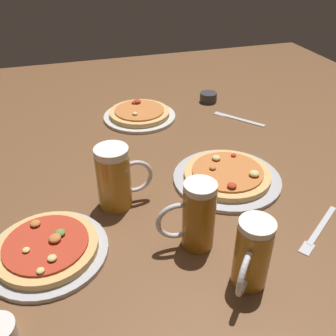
% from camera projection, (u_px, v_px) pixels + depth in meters
% --- Properties ---
extents(ground_plane, '(2.40, 2.40, 0.03)m').
position_uv_depth(ground_plane, '(168.00, 177.00, 1.15)').
color(ground_plane, brown).
extents(pizza_plate_near, '(0.28, 0.28, 0.05)m').
position_uv_depth(pizza_plate_near, '(47.00, 249.00, 0.86)').
color(pizza_plate_near, '#B2B2B7').
rests_on(pizza_plate_near, ground_plane).
extents(pizza_plate_far, '(0.28, 0.28, 0.05)m').
position_uv_depth(pizza_plate_far, '(140.00, 114.00, 1.46)').
color(pizza_plate_far, silver).
rests_on(pizza_plate_far, ground_plane).
extents(pizza_plate_side, '(0.32, 0.32, 0.05)m').
position_uv_depth(pizza_plate_side, '(227.00, 176.00, 1.10)').
color(pizza_plate_side, '#B2B2B7').
rests_on(pizza_plate_side, ground_plane).
extents(beer_mug_dark, '(0.15, 0.09, 0.18)m').
position_uv_depth(beer_mug_dark, '(115.00, 178.00, 0.97)').
color(beer_mug_dark, '#B27A23').
rests_on(beer_mug_dark, ground_plane).
extents(beer_mug_amber, '(0.14, 0.08, 0.18)m').
position_uv_depth(beer_mug_amber, '(197.00, 216.00, 0.85)').
color(beer_mug_amber, '#9E6619').
rests_on(beer_mug_amber, ground_plane).
extents(beer_mug_pale, '(0.11, 0.11, 0.16)m').
position_uv_depth(beer_mug_pale, '(252.00, 255.00, 0.75)').
color(beer_mug_pale, '#B27A23').
rests_on(beer_mug_pale, ground_plane).
extents(ramekin_butter, '(0.07, 0.07, 0.04)m').
position_uv_depth(ramekin_butter, '(208.00, 97.00, 1.59)').
color(ramekin_butter, '#333338').
rests_on(ramekin_butter, ground_plane).
extents(fork_left, '(0.19, 0.14, 0.01)m').
position_uv_depth(fork_left, '(319.00, 230.00, 0.93)').
color(fork_left, silver).
rests_on(fork_left, ground_plane).
extents(knife_right, '(0.15, 0.18, 0.01)m').
position_uv_depth(knife_right, '(239.00, 119.00, 1.46)').
color(knife_right, silver).
rests_on(knife_right, ground_plane).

